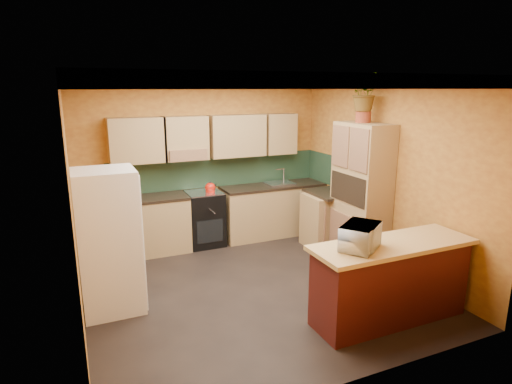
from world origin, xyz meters
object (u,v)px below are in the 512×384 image
stove (204,218)px  pantry (361,194)px  fridge (109,241)px  breakfast_bar (390,283)px  microwave (360,237)px  base_cabinets_back (239,215)px

stove → pantry: pantry is taller
fridge → pantry: (3.60, 0.03, 0.20)m
breakfast_bar → microwave: (-0.45, 0.00, 0.62)m
microwave → breakfast_bar: bearing=-36.2°
base_cabinets_back → stove: stove is taller
fridge → microwave: bearing=-32.7°
base_cabinets_back → pantry: bearing=-50.3°
stove → pantry: size_ratio=0.43×
stove → microwave: bearing=-76.7°
stove → fridge: size_ratio=0.54×
base_cabinets_back → stove: 0.63m
pantry → microwave: (-1.20, -1.57, 0.01)m
pantry → base_cabinets_back: bearing=129.7°
fridge → breakfast_bar: 3.27m
fridge → stove: bearing=44.7°
microwave → stove: bearing=67.1°
fridge → microwave: (2.40, -1.54, 0.21)m
fridge → microwave: 2.86m
base_cabinets_back → fridge: 2.83m
base_cabinets_back → microwave: bearing=-87.7°
fridge → pantry: 3.61m
base_cabinets_back → microwave: (0.12, -3.17, 0.62)m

